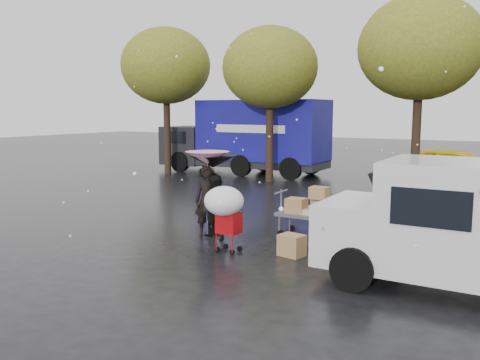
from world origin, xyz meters
The scene contains 14 objects.
ground centered at (0.00, 0.00, 0.00)m, with size 90.00×90.00×0.00m, color black.
person_pink centered at (-0.46, 0.76, 0.86)m, with size 0.63×0.41×1.72m, color black.
person_middle centered at (-0.11, 0.57, 0.77)m, with size 0.75×0.58×1.54m, color black.
person_black centered at (-0.47, 1.02, 0.76)m, with size 0.89×0.37×1.53m, color black.
umbrella_pink centered at (-0.46, 0.76, 1.91)m, with size 1.07×1.07×2.06m.
umbrella_black centered at (-0.47, 1.02, 1.80)m, with size 1.17×1.17×1.95m.
vendor_cart centered at (1.81, 1.87, 0.73)m, with size 1.52×0.80×1.27m.
shopping_cart centered at (0.73, -0.36, 1.06)m, with size 0.84×0.84×1.46m.
white_van centered at (5.59, -0.20, 1.16)m, with size 4.91×2.18×2.20m.
blue_truck centered at (-5.69, 11.95, 1.76)m, with size 8.30×2.60×3.50m.
box_ground_near centered at (2.02, 0.22, 0.23)m, with size 0.50×0.40×0.45m, color #9D6444.
box_ground_far centered at (2.44, 1.36, 0.19)m, with size 0.49×0.38×0.38m, color #9D6444.
yellow_taxi centered at (3.67, 11.72, 0.81)m, with size 1.92×4.78×1.63m, color yellow.
tree_row centered at (-0.47, 10.00, 5.02)m, with size 21.60×4.40×7.12m.
Camera 1 is at (6.32, -9.28, 3.05)m, focal length 38.00 mm.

